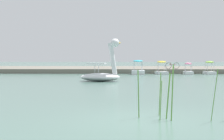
# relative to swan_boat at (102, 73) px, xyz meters

# --- Properties ---
(ground_plane) EXTENTS (554.29, 554.29, 0.00)m
(ground_plane) POSITION_rel_swan_boat_xyz_m (2.24, -16.97, -0.65)
(ground_plane) COLOR #47665B
(shore_bank_far) EXTENTS (130.20, 20.58, 0.53)m
(shore_bank_far) POSITION_rel_swan_boat_xyz_m (2.24, 24.78, -0.39)
(shore_bank_far) COLOR #6B665B
(shore_bank_far) RESTS_ON ground_plane
(swan_boat) EXTENTS (3.22, 2.09, 3.19)m
(swan_boat) POSITION_rel_swan_boat_xyz_m (0.00, 0.00, 0.00)
(swan_boat) COLOR white
(swan_boat) RESTS_ON ground_plane
(pedal_boat_cyan) EXTENTS (1.44, 2.29, 1.58)m
(pedal_boat_cyan) POSITION_rel_swan_boat_xyz_m (3.15, 12.58, -0.21)
(pedal_boat_cyan) COLOR white
(pedal_boat_cyan) RESTS_ON ground_plane
(pedal_boat_yellow) EXTENTS (1.40, 2.01, 1.48)m
(pedal_boat_yellow) POSITION_rel_swan_boat_xyz_m (5.78, 13.04, -0.22)
(pedal_boat_yellow) COLOR white
(pedal_boat_yellow) RESTS_ON ground_plane
(pedal_boat_pink) EXTENTS (0.95, 1.80, 1.30)m
(pedal_boat_pink) POSITION_rel_swan_boat_xyz_m (8.68, 12.74, -0.27)
(pedal_boat_pink) COLOR white
(pedal_boat_pink) RESTS_ON ground_plane
(pedal_boat_lime) EXTENTS (1.16, 1.86, 1.46)m
(pedal_boat_lime) POSITION_rel_swan_boat_xyz_m (11.09, 13.08, -0.19)
(pedal_boat_lime) COLOR white
(pedal_boat_lime) RESTS_ON ground_plane
(bicycle_parked) EXTENTS (1.71, 0.55, 0.77)m
(bicycle_parked) POSITION_rel_swan_boat_xyz_m (7.33, 15.63, 0.26)
(bicycle_parked) COLOR black
(bicycle_parked) RESTS_ON shore_bank_far
(reed_clump_foreground) EXTENTS (2.96, 1.09, 1.48)m
(reed_clump_foreground) POSITION_rel_swan_boat_xyz_m (3.48, -16.88, 0.02)
(reed_clump_foreground) COLOR #568E38
(reed_clump_foreground) RESTS_ON ground_plane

